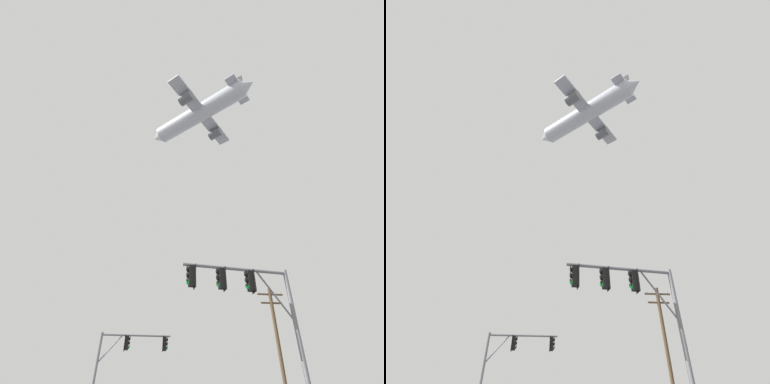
{
  "view_description": "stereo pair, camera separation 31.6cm",
  "coord_description": "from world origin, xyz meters",
  "views": [
    {
      "loc": [
        -0.35,
        -5.66,
        1.49
      ],
      "look_at": [
        1.53,
        13.04,
        15.97
      ],
      "focal_mm": 25.62,
      "sensor_mm": 36.0,
      "label": 1
    },
    {
      "loc": [
        -0.03,
        -5.69,
        1.49
      ],
      "look_at": [
        1.53,
        13.04,
        15.97
      ],
      "focal_mm": 25.62,
      "sensor_mm": 36.0,
      "label": 2
    }
  ],
  "objects": [
    {
      "name": "airplane",
      "position": [
        3.68,
        22.38,
        39.89
      ],
      "size": [
        16.66,
        14.98,
        5.44
      ],
      "color": "#B7BCC6"
    },
    {
      "name": "utility_pole",
      "position": [
        8.63,
        17.3,
        4.94
      ],
      "size": [
        2.2,
        0.28,
        9.28
      ],
      "color": "brown",
      "rests_on": "ground"
    },
    {
      "name": "signal_pole_far",
      "position": [
        -2.91,
        17.37,
        4.22
      ],
      "size": [
        5.16,
        0.55,
        5.63
      ],
      "color": "slate",
      "rests_on": "ground"
    },
    {
      "name": "signal_pole_near",
      "position": [
        3.54,
        6.57,
        5.09
      ],
      "size": [
        5.15,
        0.9,
        6.64
      ],
      "color": "slate",
      "rests_on": "ground"
    }
  ]
}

